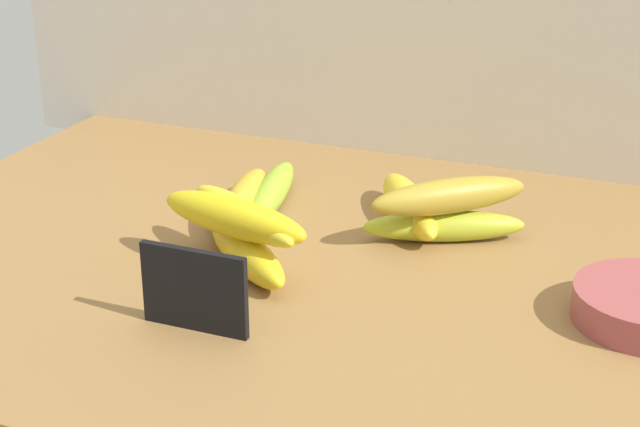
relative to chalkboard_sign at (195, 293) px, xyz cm
name	(u,v)px	position (x,y,z in cm)	size (l,w,h in cm)	color
counter_top	(322,277)	(5.92, 17.82, -5.36)	(110.00, 76.00, 3.00)	olive
chalkboard_sign	(195,293)	(0.00, 0.00, 0.00)	(11.00, 1.80, 8.40)	black
banana_0	(247,253)	(-1.06, 13.36, -1.77)	(17.32, 4.18, 4.18)	yellow
banana_1	(233,228)	(-5.49, 18.77, -1.71)	(18.61, 4.29, 4.29)	#B48027
banana_2	(409,205)	(11.17, 32.75, -1.67)	(18.97, 4.37, 4.37)	yellow
banana_3	(243,200)	(-8.24, 27.22, -1.84)	(19.70, 4.04, 4.04)	gold
banana_4	(444,226)	(16.52, 29.05, -2.04)	(18.67, 3.63, 3.63)	#A9B62A
banana_5	(272,191)	(-6.43, 31.70, -2.02)	(19.38, 3.67, 3.67)	#91BA2E
banana_6	(449,196)	(16.96, 28.96, 1.80)	(19.10, 4.05, 4.05)	#A58A29
banana_7	(234,217)	(-2.22, 12.81, 2.46)	(18.80, 4.27, 4.27)	yellow
banana_8	(242,215)	(-2.08, 14.59, 2.05)	(19.00, 3.46, 3.46)	yellow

